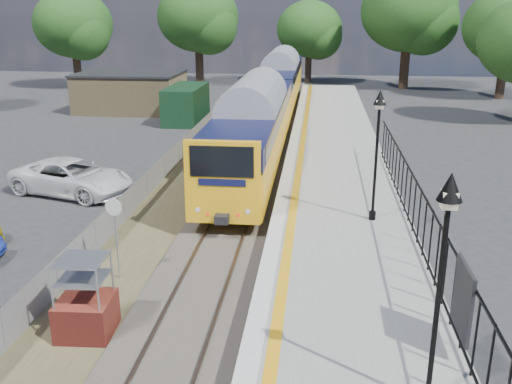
# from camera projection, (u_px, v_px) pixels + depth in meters

# --- Properties ---
(ground) EXTENTS (120.00, 120.00, 0.00)m
(ground) POSITION_uv_depth(u_px,v_px,m) (191.00, 320.00, 15.50)
(ground) COLOR #2D2D30
(ground) RESTS_ON ground
(track_bed) EXTENTS (5.90, 80.00, 0.29)m
(track_bed) POSITION_uv_depth(u_px,v_px,m) (229.00, 202.00, 24.67)
(track_bed) COLOR #473F38
(track_bed) RESTS_ON ground
(platform) EXTENTS (5.00, 70.00, 0.90)m
(platform) POSITION_uv_depth(u_px,v_px,m) (339.00, 211.00, 22.49)
(platform) COLOR gray
(platform) RESTS_ON ground
(platform_edge) EXTENTS (0.90, 70.00, 0.01)m
(platform_edge) POSITION_uv_depth(u_px,v_px,m) (287.00, 198.00, 22.57)
(platform_edge) COLOR silver
(platform_edge) RESTS_ON platform
(victorian_lamp_south) EXTENTS (0.44, 0.44, 4.60)m
(victorian_lamp_south) POSITION_uv_depth(u_px,v_px,m) (445.00, 239.00, 9.83)
(victorian_lamp_south) COLOR black
(victorian_lamp_south) RESTS_ON platform
(victorian_lamp_north) EXTENTS (0.44, 0.44, 4.60)m
(victorian_lamp_north) POSITION_uv_depth(u_px,v_px,m) (378.00, 125.00, 19.30)
(victorian_lamp_north) COLOR black
(victorian_lamp_north) RESTS_ON platform
(palisade_fence) EXTENTS (0.12, 26.00, 2.00)m
(palisade_fence) POSITION_uv_depth(u_px,v_px,m) (429.00, 236.00, 16.37)
(palisade_fence) COLOR black
(palisade_fence) RESTS_ON platform
(wire_fence) EXTENTS (0.06, 52.00, 1.20)m
(wire_fence) POSITION_uv_depth(u_px,v_px,m) (159.00, 173.00, 27.10)
(wire_fence) COLOR #999EA3
(wire_fence) RESTS_ON ground
(outbuilding) EXTENTS (10.80, 10.10, 3.12)m
(outbuilding) POSITION_uv_depth(u_px,v_px,m) (141.00, 94.00, 45.67)
(outbuilding) COLOR #998156
(outbuilding) RESTS_ON ground
(tree_line) EXTENTS (56.80, 43.80, 11.88)m
(tree_line) POSITION_uv_depth(u_px,v_px,m) (301.00, 24.00, 53.03)
(tree_line) COLOR #332319
(tree_line) RESTS_ON ground
(train) EXTENTS (2.82, 40.83, 3.51)m
(train) POSITION_uv_depth(u_px,v_px,m) (271.00, 95.00, 39.25)
(train) COLOR #F7B016
(train) RESTS_ON ground
(brick_plinth) EXTENTS (1.42, 1.42, 2.19)m
(brick_plinth) POSITION_uv_depth(u_px,v_px,m) (85.00, 298.00, 14.50)
(brick_plinth) COLOR maroon
(brick_plinth) RESTS_ON ground
(speed_sign) EXTENTS (0.54, 0.14, 2.69)m
(speed_sign) POSITION_uv_depth(u_px,v_px,m) (115.00, 226.00, 17.25)
(speed_sign) COLOR #999EA3
(speed_sign) RESTS_ON ground
(car_white) EXTENTS (6.18, 4.09, 1.58)m
(car_white) POSITION_uv_depth(u_px,v_px,m) (72.00, 177.00, 25.78)
(car_white) COLOR white
(car_white) RESTS_ON ground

